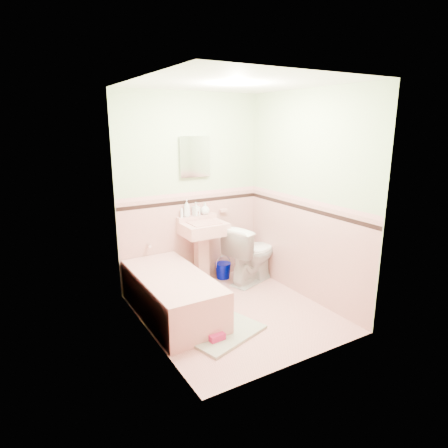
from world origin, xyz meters
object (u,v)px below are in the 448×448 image
soap_bottle_left (187,208)px  bucket (223,271)px  bathtub (172,296)px  soap_bottle_right (205,209)px  sink (204,255)px  medicine_cabinet (195,157)px  soap_bottle_mid (196,209)px  toilet (251,253)px  shoe (217,337)px

soap_bottle_left → bucket: (0.50, -0.08, -0.94)m
bathtub → soap_bottle_right: bearing=41.5°
soap_bottle_left → bucket: 1.06m
bucket → sink: bearing=-164.2°
medicine_cabinet → soap_bottle_mid: 0.68m
medicine_cabinet → bucket: medicine_cabinet is taller
bathtub → medicine_cabinet: medicine_cabinet is taller
soap_bottle_right → sink: bearing=-124.3°
medicine_cabinet → toilet: size_ratio=0.62×
bathtub → soap_bottle_left: bearing=53.0°
medicine_cabinet → sink: bearing=-90.0°
bucket → bathtub: bearing=-148.7°
medicine_cabinet → toilet: medicine_cabinet is taller
bucket → soap_bottle_left: bearing=171.0°
soap_bottle_left → bucket: soap_bottle_left is taller
bathtub → toilet: (1.31, 0.34, 0.18)m
medicine_cabinet → soap_bottle_mid: medicine_cabinet is taller
bathtub → soap_bottle_mid: size_ratio=8.48×
soap_bottle_right → toilet: (0.50, -0.37, -0.61)m
soap_bottle_mid → sink: bearing=-87.1°
bathtub → bucket: bearing=31.3°
sink → medicine_cabinet: bearing=90.0°
soap_bottle_right → bucket: 0.93m
toilet → sink: bearing=54.1°
soap_bottle_mid → soap_bottle_right: soap_bottle_mid is taller
bathtub → soap_bottle_mid: (0.67, 0.71, 0.80)m
bathtub → medicine_cabinet: size_ratio=2.97×
soap_bottle_mid → soap_bottle_right: (0.13, 0.00, -0.01)m
soap_bottle_right → shoe: (-0.66, -1.49, -0.95)m
soap_bottle_mid → soap_bottle_right: bearing=0.0°
medicine_cabinet → soap_bottle_mid: size_ratio=2.86×
sink → soap_bottle_mid: (-0.01, 0.18, 0.59)m
bathtub → shoe: size_ratio=9.33×
soap_bottle_right → bucket: bearing=-18.7°
soap_bottle_mid → toilet: size_ratio=0.22×
sink → shoe: 1.46m
soap_bottle_left → shoe: (-0.40, -1.49, -0.98)m
medicine_cabinet → bathtub: bearing=-132.6°
medicine_cabinet → toilet: (0.63, -0.40, -1.30)m
soap_bottle_right → toilet: soap_bottle_right is taller
sink → medicine_cabinet: (0.00, 0.21, 1.26)m
soap_bottle_left → soap_bottle_right: size_ratio=1.43×
sink → bucket: size_ratio=3.96×
soap_bottle_mid → soap_bottle_right: size_ratio=1.12×
soap_bottle_left → soap_bottle_right: 0.27m
soap_bottle_mid → bathtub: bearing=-133.4°
soap_bottle_left → soap_bottle_mid: size_ratio=1.27×
shoe → soap_bottle_mid: bearing=65.6°
bathtub → shoe: bearing=-79.8°
medicine_cabinet → soap_bottle_left: medicine_cabinet is taller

